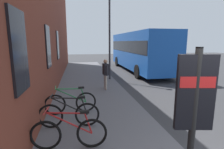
# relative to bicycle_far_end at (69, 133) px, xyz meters

# --- Properties ---
(ground) EXTENTS (60.00, 60.00, 0.00)m
(ground) POSITION_rel_bicycle_far_end_xyz_m (3.83, -3.63, -0.51)
(ground) COLOR #38383A
(sidewalk_pavement) EXTENTS (24.00, 3.50, 0.12)m
(sidewalk_pavement) POSITION_rel_bicycle_far_end_xyz_m (5.83, -0.88, -0.45)
(sidewalk_pavement) COLOR slate
(sidewalk_pavement) RESTS_ON ground
(station_facade) EXTENTS (22.00, 0.65, 8.49)m
(station_facade) POSITION_rel_bicycle_far_end_xyz_m (6.82, 1.17, 3.73)
(station_facade) COLOR brown
(station_facade) RESTS_ON ground
(bicycle_far_end) EXTENTS (0.48, 1.77, 0.97)m
(bicycle_far_end) POSITION_rel_bicycle_far_end_xyz_m (0.00, 0.00, 0.00)
(bicycle_far_end) COLOR black
(bicycle_far_end) RESTS_ON sidewalk_pavement
(bicycle_mid_rack) EXTENTS (0.48, 1.77, 0.97)m
(bicycle_mid_rack) POSITION_rel_bicycle_far_end_xyz_m (1.10, 0.05, 0.00)
(bicycle_mid_rack) COLOR black
(bicycle_mid_rack) RESTS_ON sidewalk_pavement
(bicycle_under_window) EXTENTS (0.48, 1.77, 0.97)m
(bicycle_under_window) POSITION_rel_bicycle_far_end_xyz_m (2.12, 0.03, 0.00)
(bicycle_under_window) COLOR black
(bicycle_under_window) RESTS_ON sidewalk_pavement
(transit_info_sign) EXTENTS (0.19, 0.55, 2.40)m
(transit_info_sign) POSITION_rel_bicycle_far_end_xyz_m (-1.73, -1.87, 1.21)
(transit_info_sign) COLOR black
(transit_info_sign) RESTS_ON sidewalk_pavement
(city_bus) EXTENTS (10.51, 2.68, 3.35)m
(city_bus) POSITION_rel_bicycle_far_end_xyz_m (11.20, -5.63, 1.41)
(city_bus) COLOR #1951B2
(city_bus) RESTS_ON ground
(pedestrian_crossing_street) EXTENTS (0.60, 0.27, 1.58)m
(pedestrian_crossing_street) POSITION_rel_bicycle_far_end_xyz_m (5.04, -1.65, 0.57)
(pedestrian_crossing_street) COLOR #B2A599
(pedestrian_crossing_street) RESTS_ON sidewalk_pavement
(street_lamp) EXTENTS (0.28, 0.28, 5.72)m
(street_lamp) POSITION_rel_bicycle_far_end_xyz_m (7.51, -2.33, 2.96)
(street_lamp) COLOR #333338
(street_lamp) RESTS_ON sidewalk_pavement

